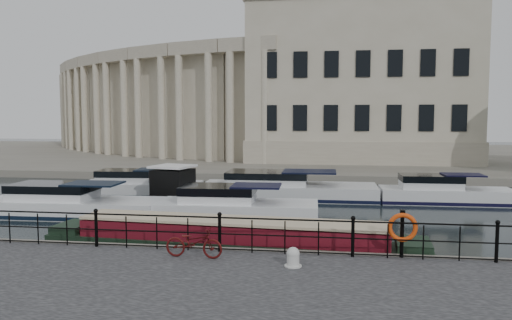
{
  "coord_description": "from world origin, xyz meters",
  "views": [
    {
      "loc": [
        3.27,
        -16.89,
        4.67
      ],
      "look_at": [
        0.5,
        2.0,
        3.0
      ],
      "focal_mm": 35.0,
      "sensor_mm": 36.0,
      "label": 1
    }
  ],
  "objects": [
    {
      "name": "ground_plane",
      "position": [
        0.0,
        0.0,
        0.0
      ],
      "size": [
        160.0,
        160.0,
        0.0
      ],
      "primitive_type": "plane",
      "color": "black",
      "rests_on": "ground"
    },
    {
      "name": "far_bank",
      "position": [
        0.0,
        39.0,
        0.28
      ],
      "size": [
        120.0,
        42.0,
        0.55
      ],
      "primitive_type": "cube",
      "color": "#6B665B",
      "rests_on": "ground_plane"
    },
    {
      "name": "railing",
      "position": [
        0.0,
        -2.25,
        1.2
      ],
      "size": [
        24.14,
        0.14,
        1.22
      ],
      "color": "black",
      "rests_on": "near_quay"
    },
    {
      "name": "civic_building",
      "position": [
        -1.0,
        34.71,
        7.04
      ],
      "size": [
        53.55,
        31.84,
        16.85
      ],
      "color": "#ADA38C",
      "rests_on": "far_bank"
    },
    {
      "name": "bicycle",
      "position": [
        -0.6,
        -3.02,
        1.0
      ],
      "size": [
        1.75,
        0.7,
        0.9
      ],
      "primitive_type": "imported",
      "rotation": [
        0.0,
        0.0,
        1.51
      ],
      "color": "#4A0E0D",
      "rests_on": "near_quay"
    },
    {
      "name": "mooring_bollard",
      "position": [
        2.33,
        -3.46,
        0.8
      ],
      "size": [
        0.48,
        0.48,
        0.54
      ],
      "color": "beige",
      "rests_on": "near_quay"
    },
    {
      "name": "life_ring_post",
      "position": [
        5.42,
        -2.17,
        1.43
      ],
      "size": [
        0.86,
        0.22,
        1.41
      ],
      "color": "black",
      "rests_on": "near_quay"
    },
    {
      "name": "narrowboat",
      "position": [
        -0.0,
        -0.49,
        0.37
      ],
      "size": [
        13.25,
        2.71,
        1.49
      ],
      "rotation": [
        0.0,
        0.0,
        -0.07
      ],
      "color": "black",
      "rests_on": "ground_plane"
    },
    {
      "name": "harbour_hut",
      "position": [
        -4.85,
        8.28,
        0.95
      ],
      "size": [
        3.09,
        2.76,
        2.16
      ],
      "rotation": [
        0.0,
        0.0,
        -0.23
      ],
      "color": "#6B665B",
      "rests_on": "ground_plane"
    },
    {
      "name": "cabin_cruisers",
      "position": [
        -1.66,
        8.78,
        0.37
      ],
      "size": [
        25.83,
        9.73,
        1.99
      ],
      "color": "white",
      "rests_on": "ground_plane"
    }
  ]
}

